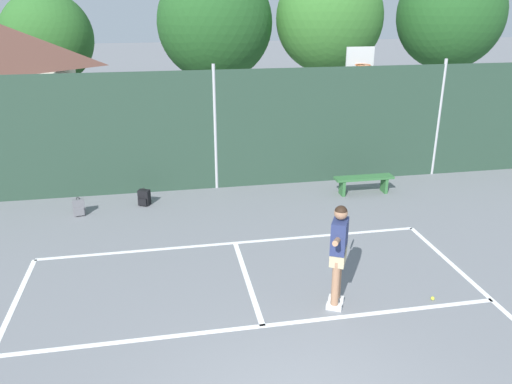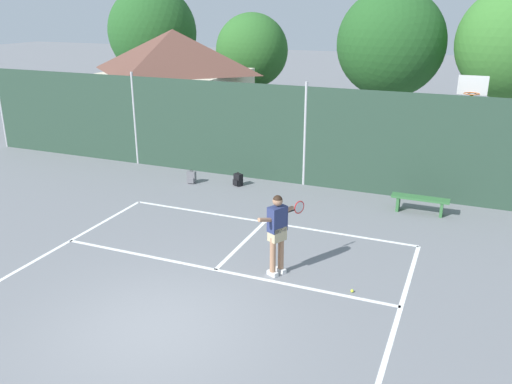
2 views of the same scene
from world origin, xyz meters
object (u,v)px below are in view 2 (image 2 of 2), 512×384
at_px(tennis_player, 278,228).
at_px(courtside_bench, 420,201).
at_px(tennis_ball, 352,291).
at_px(backpack_black, 238,180).
at_px(backpack_grey, 191,177).
at_px(basketball_hoop, 469,115).

distance_m(tennis_player, courtside_bench, 5.62).
xyz_separation_m(tennis_ball, courtside_bench, (0.76, 5.15, 0.33)).
relative_size(tennis_player, tennis_ball, 28.10).
bearing_deg(tennis_player, backpack_black, 122.33).
relative_size(backpack_grey, backpack_black, 1.00).
bearing_deg(tennis_player, courtside_bench, 63.38).
bearing_deg(tennis_player, basketball_hoop, 67.36).
height_order(backpack_grey, courtside_bench, courtside_bench).
distance_m(basketball_hoop, courtside_bench, 3.94).
bearing_deg(basketball_hoop, backpack_grey, -157.74).
bearing_deg(backpack_black, basketball_hoop, 24.25).
distance_m(basketball_hoop, tennis_ball, 8.91).
bearing_deg(basketball_hoop, tennis_player, -112.64).
bearing_deg(backpack_black, tennis_ball, -46.96).
distance_m(tennis_player, backpack_grey, 6.94).
bearing_deg(tennis_player, tennis_ball, -5.62).
distance_m(backpack_black, courtside_bench, 5.81).
relative_size(tennis_ball, backpack_black, 0.14).
bearing_deg(backpack_grey, courtside_bench, 0.82).
bearing_deg(basketball_hoop, tennis_ball, -101.50).
distance_m(backpack_grey, backpack_black, 1.59).
xyz_separation_m(tennis_player, tennis_ball, (1.73, -0.17, -1.08)).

